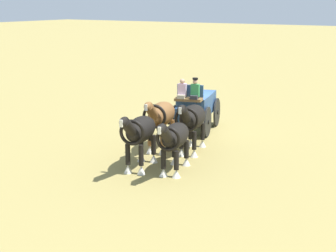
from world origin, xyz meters
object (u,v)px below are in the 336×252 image
at_px(show_wagon, 196,106).
at_px(draft_horse_lead_off, 140,132).
at_px(draft_horse_rear_near, 192,119).
at_px(draft_horse_rear_off, 161,116).
at_px(draft_horse_lead_near, 174,138).

bearing_deg(show_wagon, draft_horse_lead_off, 9.92).
height_order(show_wagon, draft_horse_rear_near, show_wagon).
xyz_separation_m(show_wagon, draft_horse_lead_off, (6.08, 1.06, 0.18)).
bearing_deg(draft_horse_rear_off, show_wagon, -174.48).
relative_size(show_wagon, draft_horse_rear_near, 1.84).
bearing_deg(draft_horse_rear_near, draft_horse_lead_near, 15.97).
bearing_deg(show_wagon, draft_horse_rear_off, 5.52).
distance_m(draft_horse_rear_off, draft_horse_lead_near, 2.93).
bearing_deg(draft_horse_rear_off, draft_horse_lead_off, 15.97).
distance_m(draft_horse_rear_near, draft_horse_rear_off, 1.30).
relative_size(draft_horse_rear_off, draft_horse_lead_off, 1.04).
distance_m(draft_horse_rear_off, draft_horse_lead_off, 2.61).
xyz_separation_m(show_wagon, draft_horse_rear_off, (3.57, 0.34, 0.22)).
bearing_deg(draft_horse_lead_off, draft_horse_rear_near, 169.47).
xyz_separation_m(draft_horse_rear_off, draft_horse_lead_off, (2.51, 0.72, -0.03)).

